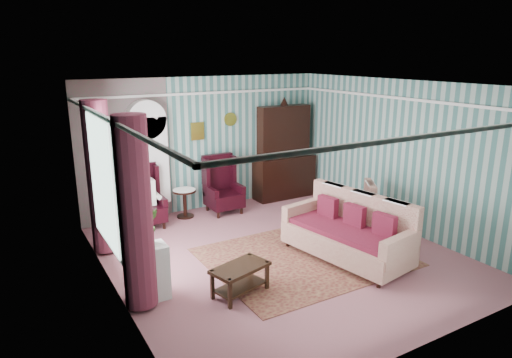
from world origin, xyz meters
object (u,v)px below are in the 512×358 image
seated_woman (144,199)px  plant_stand (148,273)px  round_side_table (185,203)px  sofa (347,228)px  bookcase (149,167)px  floral_armchair (353,208)px  dresser_hutch (285,149)px  wingback_left (144,197)px  wingback_right (224,185)px  coffee_table (240,280)px  nest_table (353,203)px

seated_woman → plant_stand: 2.87m
round_side_table → sofa: 3.65m
bookcase → floral_armchair: (3.17, -2.64, -0.65)m
dresser_hutch → wingback_left: dresser_hutch is taller
bookcase → round_side_table: (0.65, -0.24, -0.82)m
seated_woman → sofa: seated_woman is taller
wingback_right → bookcase: bearing=165.4°
plant_stand → coffee_table: plant_stand is taller
sofa → round_side_table: bearing=16.2°
sofa → coffee_table: size_ratio=2.63×
wingback_left → floral_armchair: 4.10m
wingback_left → seated_woman: size_ratio=1.06×
bookcase → sofa: (2.24, -3.52, -0.58)m
seated_woman → nest_table: size_ratio=2.19×
nest_table → coffee_table: nest_table is taller
coffee_table → wingback_left: bearing=96.6°
bookcase → wingback_right: 1.63m
wingback_left → coffee_table: 3.33m
seated_woman → dresser_hutch: bearing=4.4°
dresser_hutch → plant_stand: 5.31m
round_side_table → plant_stand: 3.36m
floral_armchair → coffee_table: 3.22m
wingback_right → coffee_table: (-1.37, -3.28, -0.41)m
sofa → floral_armchair: size_ratio=2.36×
wingback_right → round_side_table: size_ratio=2.08×
sofa → coffee_table: 2.14m
wingback_right → coffee_table: 3.58m
seated_woman → wingback_left: bearing=0.0°
bookcase → floral_armchair: 4.18m
seated_woman → round_side_table: (0.90, 0.15, -0.29)m
bookcase → wingback_right: bearing=-14.6°
wingback_right → sofa: wingback_right is taller
coffee_table → plant_stand: bearing=155.6°
wingback_left → seated_woman: wingback_left is taller
nest_table → floral_armchair: 0.97m
plant_stand → floral_armchair: floral_armchair is taller
sofa → bookcase: bearing=22.8°
floral_armchair → nest_table: bearing=-8.9°
bookcase → wingback_right: (1.50, -0.39, -0.50)m
sofa → nest_table: bearing=-54.7°
plant_stand → wingback_left: bearing=73.8°
wingback_right → sofa: size_ratio=0.57×
plant_stand → sofa: sofa is taller
wingback_right → nest_table: 2.81m
floral_armchair → plant_stand: bearing=130.6°
round_side_table → plant_stand: (-1.70, -2.90, 0.10)m
bookcase → round_side_table: size_ratio=3.73×
plant_stand → sofa: size_ratio=0.36×
wingback_right → floral_armchair: size_ratio=1.33×
dresser_hutch → bookcase: bearing=177.9°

